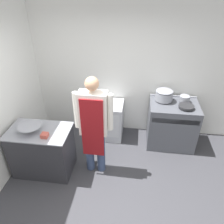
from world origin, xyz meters
TOP-DOWN VIEW (x-y plane):
  - ground_plane at (0.00, 0.00)m, footprint 14.00×14.00m
  - wall_back at (0.00, 2.09)m, footprint 8.00×0.05m
  - wall_left at (-1.70, 1.00)m, footprint 0.05×8.00m
  - prep_counter at (-1.12, 0.61)m, footprint 1.02×0.63m
  - stove at (1.16, 1.67)m, footprint 0.93×0.69m
  - fridge_unit at (-0.14, 1.75)m, footprint 0.60×0.57m
  - person_cook at (-0.22, 0.73)m, footprint 0.62×0.24m
  - mixing_bowl at (-1.22, 0.57)m, footprint 0.38×0.38m
  - plastic_tub at (-0.94, 0.46)m, footprint 0.10×0.10m
  - stock_pot at (0.95, 1.79)m, footprint 0.33×0.33m
  - saute_pan at (1.35, 1.55)m, footprint 0.28×0.28m
  - sauce_pot at (1.35, 1.79)m, footprint 0.20×0.20m

SIDE VIEW (x-z plane):
  - ground_plane at x=0.00m, z-range 0.00..0.00m
  - fridge_unit at x=-0.14m, z-range 0.00..0.78m
  - prep_counter at x=-1.12m, z-range 0.00..0.86m
  - stove at x=1.16m, z-range -0.01..0.93m
  - plastic_tub at x=-0.94m, z-range 0.86..0.93m
  - mixing_bowl at x=-1.22m, z-range 0.86..0.98m
  - saute_pan at x=1.35m, z-range 0.94..0.98m
  - sauce_pot at x=1.35m, z-range 0.94..1.06m
  - person_cook at x=-0.22m, z-range 0.12..1.92m
  - stock_pot at x=0.95m, z-range 0.94..1.16m
  - wall_back at x=0.00m, z-range 0.00..2.70m
  - wall_left at x=-1.70m, z-range 0.00..2.70m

